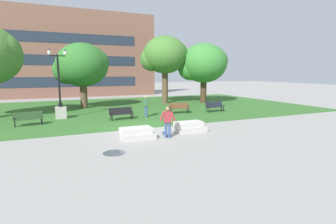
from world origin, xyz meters
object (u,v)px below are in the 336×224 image
(concrete_block_left, at_px, (190,127))
(concrete_block_center, at_px, (137,134))
(person_skateboarder, at_px, (168,120))
(person_bystander_near_lawn, at_px, (146,105))
(park_bench_near_left, at_px, (28,118))
(park_bench_near_right, at_px, (121,113))
(park_bench_far_left, at_px, (215,106))
(park_bench_far_right, at_px, (179,107))
(skateboard, at_px, (166,134))
(lamp_post_center, at_px, (60,105))

(concrete_block_left, bearing_deg, concrete_block_center, -173.91)
(person_skateboarder, height_order, person_bystander_near_lawn, person_bystander_near_lawn)
(concrete_block_center, height_order, park_bench_near_left, park_bench_near_left)
(park_bench_near_right, bearing_deg, park_bench_far_left, 3.47)
(park_bench_far_left, xyz_separation_m, park_bench_far_right, (-3.32, 0.51, 0.00))
(park_bench_near_left, bearing_deg, person_skateboarder, -42.97)
(park_bench_far_left, distance_m, park_bench_far_right, 3.35)
(concrete_block_left, bearing_deg, park_bench_far_left, 46.45)
(concrete_block_center, height_order, park_bench_far_left, park_bench_far_left)
(concrete_block_center, height_order, park_bench_near_right, park_bench_near_right)
(skateboard, bearing_deg, park_bench_far_left, 40.62)
(park_bench_far_left, relative_size, person_bystander_near_lawn, 1.07)
(concrete_block_left, relative_size, park_bench_far_right, 1.02)
(lamp_post_center, xyz_separation_m, person_bystander_near_lawn, (6.26, -2.02, -0.10))
(person_skateboarder, bearing_deg, person_bystander_near_lawn, 80.85)
(person_skateboarder, relative_size, park_bench_far_left, 0.94)
(concrete_block_center, relative_size, person_skateboarder, 1.08)
(person_bystander_near_lawn, bearing_deg, park_bench_near_right, -169.72)
(skateboard, bearing_deg, park_bench_near_right, 100.48)
(park_bench_near_right, xyz_separation_m, person_bystander_near_lawn, (2.10, 0.38, 0.44))
(concrete_block_center, height_order, park_bench_far_right, park_bench_far_right)
(concrete_block_left, xyz_separation_m, lamp_post_center, (-6.94, 8.09, 0.77))
(concrete_block_left, xyz_separation_m, park_bench_far_left, (5.91, 6.22, 0.23))
(park_bench_near_left, distance_m, park_bench_far_right, 11.65)
(concrete_block_center, xyz_separation_m, skateboard, (1.73, 0.07, -0.22))
(skateboard, xyz_separation_m, park_bench_far_left, (7.59, 6.51, 0.45))
(park_bench_near_left, distance_m, person_bystander_near_lawn, 8.37)
(concrete_block_center, bearing_deg, skateboard, 2.41)
(concrete_block_center, xyz_separation_m, park_bench_near_left, (-5.63, 6.40, 0.23))
(park_bench_near_right, bearing_deg, person_bystander_near_lawn, 10.28)
(person_skateboarder, relative_size, park_bench_near_right, 0.93)
(concrete_block_left, relative_size, park_bench_near_right, 1.02)
(concrete_block_center, relative_size, park_bench_near_right, 1.00)
(park_bench_near_left, relative_size, person_bystander_near_lawn, 1.09)
(skateboard, height_order, person_bystander_near_lawn, person_bystander_near_lawn)
(concrete_block_left, bearing_deg, park_bench_near_left, 146.26)
(skateboard, xyz_separation_m, person_bystander_near_lawn, (1.00, 6.36, 0.90))
(concrete_block_left, xyz_separation_m, park_bench_near_right, (-2.79, 5.69, 0.23))
(skateboard, relative_size, person_bystander_near_lawn, 0.60)
(person_bystander_near_lawn, bearing_deg, person_skateboarder, -99.15)
(person_skateboarder, relative_size, person_bystander_near_lawn, 1.00)
(concrete_block_center, xyz_separation_m, park_bench_near_right, (0.63, 6.05, 0.23))
(concrete_block_center, bearing_deg, park_bench_near_right, 84.10)
(person_skateboarder, distance_m, park_bench_far_left, 10.37)
(concrete_block_center, xyz_separation_m, concrete_block_left, (3.41, 0.36, 0.00))
(park_bench_far_right, distance_m, person_bystander_near_lawn, 3.37)
(park_bench_near_right, height_order, person_bystander_near_lawn, person_bystander_near_lawn)
(concrete_block_left, height_order, person_bystander_near_lawn, person_bystander_near_lawn)
(park_bench_near_left, xyz_separation_m, person_bystander_near_lawn, (8.36, 0.03, 0.44))
(park_bench_far_left, height_order, person_bystander_near_lawn, person_bystander_near_lawn)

